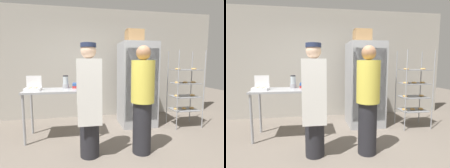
{
  "view_description": "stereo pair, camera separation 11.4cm",
  "coord_description": "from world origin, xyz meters",
  "views": [
    {
      "loc": [
        -0.55,
        -2.24,
        1.4
      ],
      "look_at": [
        0.0,
        0.64,
        1.06
      ],
      "focal_mm": 28.0,
      "sensor_mm": 36.0,
      "label": 1
    },
    {
      "loc": [
        -0.43,
        -2.26,
        1.4
      ],
      "look_at": [
        0.0,
        0.64,
        1.06
      ],
      "focal_mm": 28.0,
      "sensor_mm": 36.0,
      "label": 2
    }
  ],
  "objects": [
    {
      "name": "ground_plane",
      "position": [
        0.0,
        0.0,
        0.0
      ],
      "size": [
        14.0,
        14.0,
        0.0
      ],
      "primitive_type": "plane",
      "color": "#6B6056"
    },
    {
      "name": "back_wall",
      "position": [
        0.0,
        2.43,
        1.41
      ],
      "size": [
        6.4,
        0.12,
        2.81
      ],
      "primitive_type": "cube",
      "color": "#ADA89E",
      "rests_on": "ground_plane"
    },
    {
      "name": "refrigerator",
      "position": [
        0.76,
        1.56,
        0.94
      ],
      "size": [
        0.78,
        0.75,
        1.88
      ],
      "color": "#9EA0A5",
      "rests_on": "ground_plane"
    },
    {
      "name": "baking_rack",
      "position": [
        1.78,
        1.25,
        0.83
      ],
      "size": [
        0.64,
        0.46,
        1.69
      ],
      "color": "#93969B",
      "rests_on": "ground_plane"
    },
    {
      "name": "prep_counter",
      "position": [
        -0.93,
        1.13,
        0.81
      ],
      "size": [
        1.19,
        0.61,
        0.92
      ],
      "color": "#9EA0A5",
      "rests_on": "ground_plane"
    },
    {
      "name": "donut_box",
      "position": [
        -1.36,
        1.07,
        0.97
      ],
      "size": [
        0.27,
        0.22,
        0.26
      ],
      "color": "white",
      "rests_on": "prep_counter"
    },
    {
      "name": "blender_pitcher",
      "position": [
        -0.81,
        1.29,
        1.04
      ],
      "size": [
        0.13,
        0.13,
        0.25
      ],
      "color": "#99999E",
      "rests_on": "prep_counter"
    },
    {
      "name": "binder_stack",
      "position": [
        -0.53,
        1.3,
        0.97
      ],
      "size": [
        0.3,
        0.22,
        0.1
      ],
      "color": "#B72D2D",
      "rests_on": "prep_counter"
    },
    {
      "name": "cardboard_storage_box",
      "position": [
        0.68,
        1.57,
        2.02
      ],
      "size": [
        0.36,
        0.36,
        0.29
      ],
      "color": "#A87F51",
      "rests_on": "refrigerator"
    },
    {
      "name": "person_baker",
      "position": [
        -0.4,
        0.31,
        0.89
      ],
      "size": [
        0.36,
        0.38,
        1.7
      ],
      "color": "#232328",
      "rests_on": "ground_plane"
    },
    {
      "name": "person_customer",
      "position": [
        0.41,
        0.27,
        0.86
      ],
      "size": [
        0.36,
        0.36,
        1.68
      ],
      "color": "#232328",
      "rests_on": "ground_plane"
    }
  ]
}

